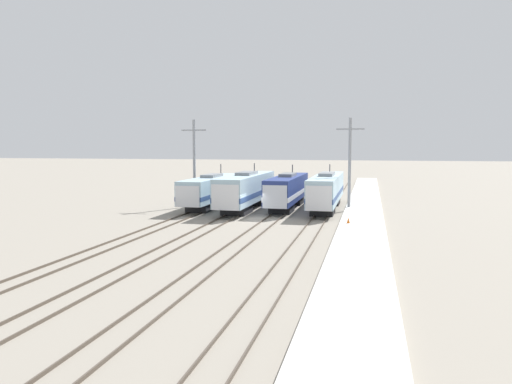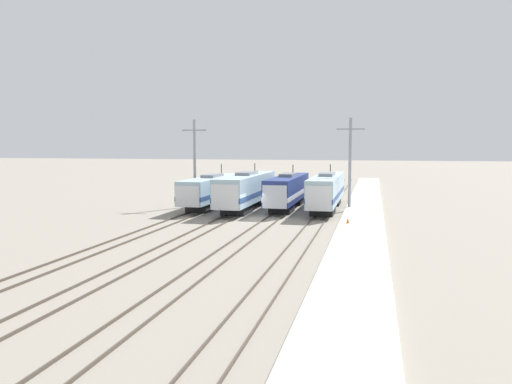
{
  "view_description": "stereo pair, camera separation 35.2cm",
  "coord_description": "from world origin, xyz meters",
  "px_view_note": "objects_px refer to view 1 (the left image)",
  "views": [
    {
      "loc": [
        11.72,
        -48.52,
        7.42
      ],
      "look_at": [
        -0.2,
        3.46,
        2.4
      ],
      "focal_mm": 35.0,
      "sensor_mm": 36.0,
      "label": 1
    },
    {
      "loc": [
        12.07,
        -48.44,
        7.42
      ],
      "look_at": [
        -0.2,
        3.46,
        2.4
      ],
      "focal_mm": 35.0,
      "sensor_mm": 36.0,
      "label": 2
    }
  ],
  "objects_px": {
    "locomotive_center_left": "(246,190)",
    "catenary_tower_left": "(194,161)",
    "locomotive_far_left": "(211,190)",
    "catenary_tower_right": "(350,162)",
    "traffic_cone": "(348,220)",
    "locomotive_center_right": "(287,191)",
    "locomotive_far_right": "(326,191)"
  },
  "relations": [
    {
      "from": "locomotive_center_right",
      "to": "locomotive_far_right",
      "type": "height_order",
      "value": "locomotive_far_right"
    },
    {
      "from": "locomotive_far_left",
      "to": "locomotive_far_right",
      "type": "bearing_deg",
      "value": 4.26
    },
    {
      "from": "catenary_tower_left",
      "to": "locomotive_center_right",
      "type": "bearing_deg",
      "value": 1.76
    },
    {
      "from": "catenary_tower_left",
      "to": "traffic_cone",
      "type": "distance_m",
      "value": 22.98
    },
    {
      "from": "locomotive_center_right",
      "to": "catenary_tower_left",
      "type": "xyz_separation_m",
      "value": [
        -11.32,
        -0.35,
        3.37
      ]
    },
    {
      "from": "locomotive_far_right",
      "to": "traffic_cone",
      "type": "relative_size",
      "value": 37.48
    },
    {
      "from": "locomotive_center_left",
      "to": "locomotive_center_right",
      "type": "bearing_deg",
      "value": 20.34
    },
    {
      "from": "catenary_tower_right",
      "to": "traffic_cone",
      "type": "height_order",
      "value": "catenary_tower_right"
    },
    {
      "from": "locomotive_far_right",
      "to": "traffic_cone",
      "type": "distance_m",
      "value": 13.15
    },
    {
      "from": "traffic_cone",
      "to": "locomotive_far_right",
      "type": "bearing_deg",
      "value": 103.61
    },
    {
      "from": "locomotive_far_left",
      "to": "traffic_cone",
      "type": "distance_m",
      "value": 20.47
    },
    {
      "from": "locomotive_far_left",
      "to": "locomotive_center_right",
      "type": "bearing_deg",
      "value": 4.67
    },
    {
      "from": "locomotive_center_right",
      "to": "locomotive_far_right",
      "type": "relative_size",
      "value": 0.88
    },
    {
      "from": "locomotive_far_left",
      "to": "catenary_tower_right",
      "type": "relative_size",
      "value": 1.6
    },
    {
      "from": "locomotive_far_left",
      "to": "catenary_tower_left",
      "type": "bearing_deg",
      "value": 169.79
    },
    {
      "from": "locomotive_center_left",
      "to": "locomotive_far_left",
      "type": "bearing_deg",
      "value": 168.3
    },
    {
      "from": "locomotive_center_left",
      "to": "traffic_cone",
      "type": "distance_m",
      "value": 16.32
    },
    {
      "from": "locomotive_far_left",
      "to": "catenary_tower_right",
      "type": "xyz_separation_m",
      "value": [
        16.3,
        0.4,
        3.45
      ]
    },
    {
      "from": "locomotive_far_right",
      "to": "catenary_tower_right",
      "type": "distance_m",
      "value": 4.26
    },
    {
      "from": "locomotive_far_left",
      "to": "locomotive_far_right",
      "type": "xyz_separation_m",
      "value": [
        13.68,
        1.02,
        0.15
      ]
    },
    {
      "from": "locomotive_center_left",
      "to": "locomotive_center_right",
      "type": "height_order",
      "value": "locomotive_center_left"
    },
    {
      "from": "locomotive_center_left",
      "to": "catenary_tower_left",
      "type": "xyz_separation_m",
      "value": [
        -6.76,
        1.34,
        3.26
      ]
    },
    {
      "from": "locomotive_far_right",
      "to": "catenary_tower_right",
      "type": "relative_size",
      "value": 1.79
    },
    {
      "from": "traffic_cone",
      "to": "locomotive_center_right",
      "type": "bearing_deg",
      "value": 121.56
    },
    {
      "from": "locomotive_center_right",
      "to": "locomotive_far_left",
      "type": "bearing_deg",
      "value": -175.33
    },
    {
      "from": "catenary_tower_left",
      "to": "catenary_tower_right",
      "type": "relative_size",
      "value": 1.0
    },
    {
      "from": "locomotive_center_left",
      "to": "locomotive_far_right",
      "type": "bearing_deg",
      "value": 12.16
    },
    {
      "from": "locomotive_center_right",
      "to": "catenary_tower_left",
      "type": "distance_m",
      "value": 11.82
    },
    {
      "from": "locomotive_far_right",
      "to": "catenary_tower_right",
      "type": "xyz_separation_m",
      "value": [
        2.62,
        -0.62,
        3.3
      ]
    },
    {
      "from": "locomotive_center_right",
      "to": "traffic_cone",
      "type": "bearing_deg",
      "value": -58.44
    },
    {
      "from": "locomotive_center_right",
      "to": "traffic_cone",
      "type": "xyz_separation_m",
      "value": [
        7.63,
        -12.43,
        -1.43
      ]
    },
    {
      "from": "locomotive_center_right",
      "to": "locomotive_center_left",
      "type": "bearing_deg",
      "value": -159.66
    }
  ]
}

